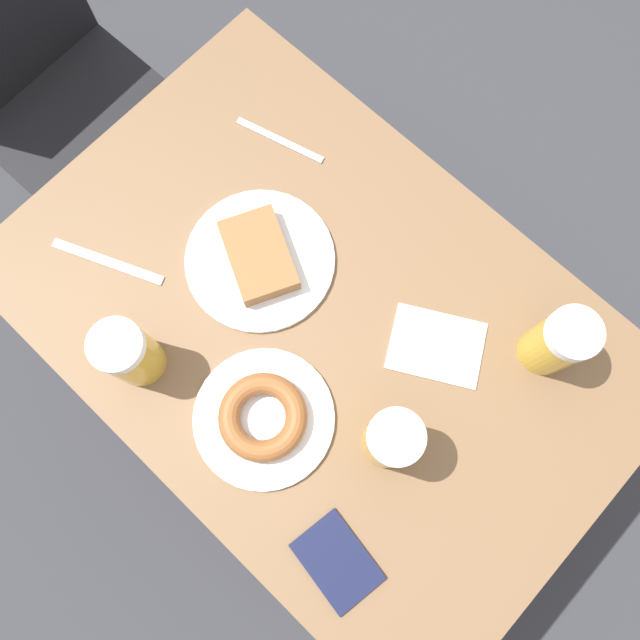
{
  "coord_description": "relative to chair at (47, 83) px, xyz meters",
  "views": [
    {
      "loc": [
        -0.18,
        -0.17,
        1.74
      ],
      "look_at": [
        0.0,
        0.0,
        0.76
      ],
      "focal_mm": 35.0,
      "sensor_mm": 36.0,
      "label": 1
    }
  ],
  "objects": [
    {
      "name": "ground_plane",
      "position": [
        -0.02,
        -0.85,
        -0.53
      ],
      "size": [
        8.0,
        8.0,
        0.0
      ],
      "primitive_type": "plane",
      "color": "#333338"
    },
    {
      "name": "table",
      "position": [
        -0.02,
        -0.85,
        0.14
      ],
      "size": [
        0.7,
        1.04,
        0.74
      ],
      "color": "brown",
      "rests_on": "ground_plane"
    },
    {
      "name": "chair",
      "position": [
        0.0,
        0.0,
        0.0
      ],
      "size": [
        0.41,
        0.41,
        0.87
      ],
      "rotation": [
        0.0,
        0.0,
        0.03
      ],
      "color": "black",
      "rests_on": "ground_plane"
    },
    {
      "name": "plate_with_cake",
      "position": [
        -0.01,
        -0.7,
        0.22
      ],
      "size": [
        0.25,
        0.25,
        0.04
      ],
      "color": "white",
      "rests_on": "table"
    },
    {
      "name": "plate_with_donut",
      "position": [
        -0.2,
        -0.89,
        0.23
      ],
      "size": [
        0.22,
        0.22,
        0.04
      ],
      "color": "white",
      "rests_on": "table"
    },
    {
      "name": "beer_mug_left",
      "position": [
        0.19,
        -1.14,
        0.28
      ],
      "size": [
        0.08,
        0.08,
        0.14
      ],
      "color": "gold",
      "rests_on": "table"
    },
    {
      "name": "beer_mug_center",
      "position": [
        -0.09,
        -1.05,
        0.28
      ],
      "size": [
        0.08,
        0.08,
        0.14
      ],
      "color": "gold",
      "rests_on": "table"
    },
    {
      "name": "beer_mug_right",
      "position": [
        -0.27,
        -0.68,
        0.28
      ],
      "size": [
        0.08,
        0.08,
        0.14
      ],
      "color": "gold",
      "rests_on": "table"
    },
    {
      "name": "napkin_folded",
      "position": [
        0.08,
        -1.01,
        0.21
      ],
      "size": [
        0.17,
        0.19,
        0.0
      ],
      "rotation": [
        0.0,
        0.0,
        5.22
      ],
      "color": "white",
      "rests_on": "table"
    },
    {
      "name": "fork",
      "position": [
        0.17,
        -0.57,
        0.21
      ],
      "size": [
        0.06,
        0.17,
        0.0
      ],
      "rotation": [
        0.0,
        0.0,
        3.41
      ],
      "color": "silver",
      "rests_on": "table"
    },
    {
      "name": "knife",
      "position": [
        -0.19,
        -0.51,
        0.21
      ],
      "size": [
        0.09,
        0.19,
        0.0
      ],
      "rotation": [
        0.0,
        0.0,
        0.4
      ],
      "color": "silver",
      "rests_on": "table"
    },
    {
      "name": "passport_near_edge",
      "position": [
        -0.27,
        -1.12,
        0.21
      ],
      "size": [
        0.11,
        0.14,
        0.01
      ],
      "rotation": [
        0.0,
        0.0,
        2.98
      ],
      "color": "#141938",
      "rests_on": "table"
    }
  ]
}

